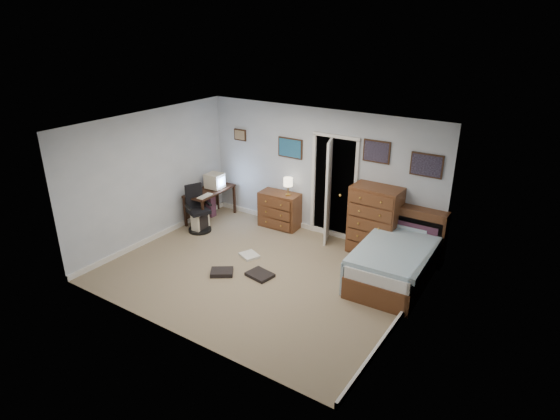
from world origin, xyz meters
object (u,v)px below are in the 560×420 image
Objects in this scene: office_chair at (198,213)px; tall_dresser at (375,221)px; low_dresser at (280,210)px; computer_desk at (207,196)px; bed at (396,260)px.

office_chair is 3.53m from tall_dresser.
office_chair reaches higher than low_dresser.
computer_desk is 1.25× the size of office_chair.
tall_dresser reaches higher than bed.
low_dresser reaches higher than computer_desk.
low_dresser is 0.65× the size of tall_dresser.
low_dresser is at bearing 15.38° from computer_desk.
tall_dresser is at bearing 41.33° from office_chair.
office_chair is at bearing -70.61° from computer_desk.
low_dresser is 2.09m from tall_dresser.
office_chair is 0.74× the size of tall_dresser.
tall_dresser reaches higher than office_chair.
tall_dresser reaches higher than computer_desk.
low_dresser is 0.39× the size of bed.
bed is at bearing 29.89° from office_chair.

